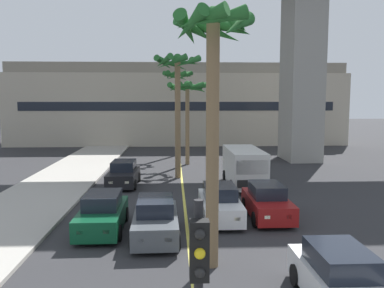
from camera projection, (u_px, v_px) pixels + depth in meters
lane_stripe_center at (184, 197)px, 22.58m from camera, size 0.14×56.00×0.01m
pier_building_backdrop at (178, 105)px, 49.60m from camera, size 39.69×8.04×9.57m
car_queue_front at (102, 214)px, 16.68m from camera, size 1.86×4.11×1.56m
car_queue_second at (267, 202)px, 18.54m from camera, size 1.84×4.10×1.56m
car_queue_third at (156, 220)px, 15.84m from camera, size 1.92×4.14×1.56m
car_queue_fourth at (341, 281)px, 10.54m from camera, size 1.84×4.10×1.56m
car_queue_fifth at (220, 204)px, 18.26m from camera, size 1.84×4.10×1.56m
car_queue_sixth at (124, 174)px, 25.37m from camera, size 1.88×4.12×1.56m
delivery_van at (244, 166)px, 24.99m from camera, size 2.18×5.26×2.36m
palm_tree_near_median at (178, 85)px, 38.45m from camera, size 3.03×3.02×8.20m
palm_tree_mid_median at (177, 79)px, 27.21m from camera, size 3.25×3.31×8.46m
palm_tree_far_median at (187, 94)px, 33.03m from camera, size 3.43×3.45×6.91m
palm_tree_farthest_median at (213, 64)px, 12.48m from camera, size 2.66×2.67×8.27m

